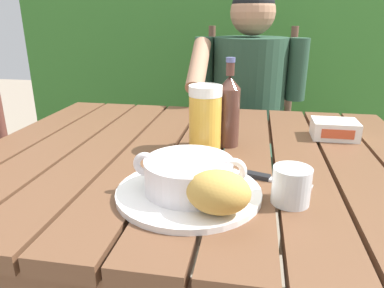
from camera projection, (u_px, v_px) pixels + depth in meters
The scene contains 11 objects.
dining_table at pixel (197, 186), 0.96m from camera, with size 1.15×0.95×0.75m.
chair_near_diner at pixel (247, 138), 1.84m from camera, with size 0.45×0.44×1.04m.
person_eating at pixel (247, 105), 1.58m from camera, with size 0.48×0.47×1.21m.
serving_plate at pixel (189, 192), 0.70m from camera, with size 0.28×0.28×0.01m.
soup_bowl at pixel (189, 174), 0.69m from camera, with size 0.22×0.17×0.07m.
bread_roll at pixel (218, 192), 0.60m from camera, with size 0.11×0.09×0.08m.
beer_glass at pixel (205, 118), 0.92m from camera, with size 0.08×0.08×0.17m.
beer_bottle at pixel (229, 110), 0.94m from camera, with size 0.06×0.06×0.23m.
water_glass_small at pixel (291, 185), 0.66m from camera, with size 0.07×0.07×0.07m.
butter_tub at pixel (335, 129), 1.02m from camera, with size 0.12×0.10×0.05m.
table_knife at pixel (268, 178), 0.76m from camera, with size 0.15×0.06×0.01m.
Camera 1 is at (0.14, -0.86, 1.08)m, focal length 33.40 mm.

